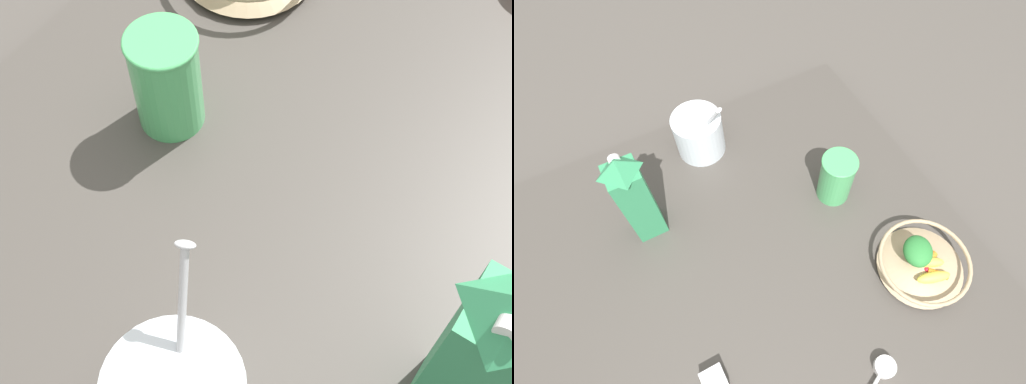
% 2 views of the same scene
% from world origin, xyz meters
% --- Properties ---
extents(ground_plane, '(6.00, 6.00, 0.00)m').
position_xyz_m(ground_plane, '(0.00, 0.00, 0.00)').
color(ground_plane, '#4C4742').
extents(countertop, '(1.12, 1.12, 0.04)m').
position_xyz_m(countertop, '(0.00, 0.00, 0.02)').
color(countertop, '#47423D').
rests_on(countertop, ground_plane).
extents(milk_carton, '(0.07, 0.07, 0.29)m').
position_xyz_m(milk_carton, '(0.16, -0.27, 0.18)').
color(milk_carton, '#338C59').
rests_on(milk_carton, countertop).
extents(drinking_cup, '(0.09, 0.09, 0.15)m').
position_xyz_m(drinking_cup, '(-0.31, -0.13, 0.12)').
color(drinking_cup, '#4CB266').
rests_on(drinking_cup, countertop).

